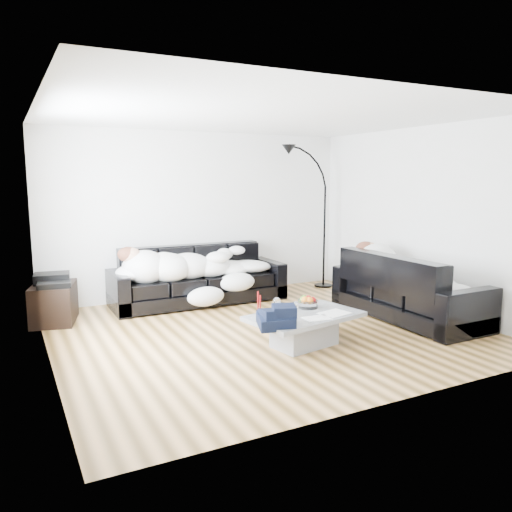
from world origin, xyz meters
name	(u,v)px	position (x,y,z in m)	size (l,w,h in m)	color
ground	(267,331)	(0.00, 0.00, 0.00)	(5.00, 5.00, 0.00)	brown
wall_back	(201,215)	(0.00, 2.25, 1.30)	(5.00, 0.02, 2.60)	silver
wall_left	(43,238)	(-2.50, 0.00, 1.30)	(0.02, 4.50, 2.60)	silver
wall_right	(421,219)	(2.50, 0.00, 1.30)	(0.02, 4.50, 2.60)	silver
ceiling	(268,115)	(0.00, 0.00, 2.60)	(5.00, 5.00, 0.00)	white
sofa_back	(199,275)	(-0.25, 1.73, 0.43)	(2.60, 0.90, 0.85)	black
sofa_right	(408,286)	(1.98, -0.34, 0.44)	(2.18, 0.93, 0.88)	black
sleeper_back	(200,262)	(-0.25, 1.68, 0.64)	(2.20, 0.76, 0.44)	white
sleeper_right	(409,271)	(1.98, -0.34, 0.65)	(1.87, 0.79, 0.46)	white
teal_cushion	(372,259)	(1.92, 0.34, 0.72)	(0.36, 0.30, 0.20)	#0F5E6D
coffee_table	(304,330)	(0.11, -0.69, 0.18)	(1.27, 0.74, 0.37)	#939699
fruit_bowl	(308,302)	(0.29, -0.47, 0.44)	(0.24, 0.24, 0.15)	white
wine_glass_a	(277,306)	(-0.16, -0.53, 0.46)	(0.08, 0.08, 0.19)	white
wine_glass_b	(279,309)	(-0.20, -0.64, 0.46)	(0.07, 0.07, 0.17)	white
wine_glass_c	(296,309)	(-0.05, -0.74, 0.46)	(0.07, 0.07, 0.17)	white
candle_left	(260,305)	(-0.35, -0.49, 0.48)	(0.04, 0.04, 0.22)	maroon
candle_right	(258,302)	(-0.32, -0.38, 0.49)	(0.04, 0.04, 0.24)	maroon
newspaper_a	(334,313)	(0.42, -0.82, 0.38)	(0.33, 0.25, 0.01)	silver
newspaper_b	(317,318)	(0.13, -0.90, 0.38)	(0.28, 0.20, 0.01)	silver
navy_jacket	(279,310)	(-0.38, -0.97, 0.55)	(0.39, 0.33, 0.20)	black
shoes	(323,329)	(0.57, -0.39, 0.05)	(0.47, 0.34, 0.11)	#472311
av_cabinet	(54,303)	(-2.31, 1.61, 0.25)	(0.51, 0.74, 0.51)	black
stereo	(53,279)	(-2.31, 1.61, 0.57)	(0.44, 0.34, 0.13)	black
floor_lamp	(324,226)	(2.11, 1.82, 1.06)	(0.77, 0.31, 2.13)	black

